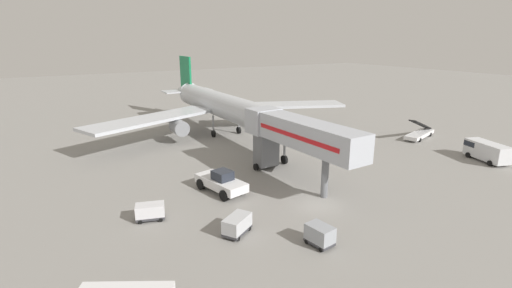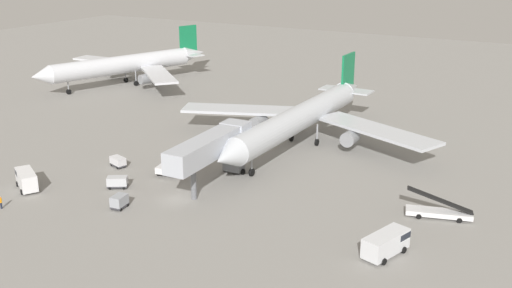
# 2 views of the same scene
# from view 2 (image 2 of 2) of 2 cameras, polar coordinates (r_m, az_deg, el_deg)

# --- Properties ---
(ground_plane) EXTENTS (300.00, 300.00, 0.00)m
(ground_plane) POSITION_cam_2_polar(r_m,az_deg,el_deg) (73.73, -7.65, -5.28)
(ground_plane) COLOR gray
(airplane_at_gate) EXTENTS (43.53, 46.88, 11.55)m
(airplane_at_gate) POSITION_cam_2_polar(r_m,az_deg,el_deg) (91.92, 4.55, 2.66)
(airplane_at_gate) COLOR silver
(airplane_at_gate) RESTS_ON ground
(jet_bridge) EXTENTS (3.80, 16.31, 7.09)m
(jet_bridge) POSITION_cam_2_polar(r_m,az_deg,el_deg) (75.59, -4.05, -0.28)
(jet_bridge) COLOR #B2B7C1
(jet_bridge) RESTS_ON ground
(pushback_tug) EXTENTS (3.55, 6.25, 2.31)m
(pushback_tug) POSITION_cam_2_polar(r_m,az_deg,el_deg) (82.31, -8.05, -1.92)
(pushback_tug) COLOR white
(pushback_tug) RESTS_ON ground
(belt_loader_truck) EXTENTS (7.60, 3.92, 3.41)m
(belt_loader_truck) POSITION_cam_2_polar(r_m,az_deg,el_deg) (71.25, 17.14, -6.17)
(belt_loader_truck) COLOR white
(belt_loader_truck) RESTS_ON ground
(service_van_far_right) EXTENTS (5.21, 4.10, 2.37)m
(service_van_far_right) POSITION_cam_2_polar(r_m,az_deg,el_deg) (81.19, -21.17, -3.12)
(service_van_far_right) COLOR white
(service_van_far_right) RESTS_ON ground
(service_van_far_center) EXTENTS (3.66, 5.89, 2.36)m
(service_van_far_center) POSITION_cam_2_polar(r_m,az_deg,el_deg) (61.61, 12.43, -9.20)
(service_van_far_center) COLOR silver
(service_van_far_center) RESTS_ON ground
(baggage_cart_mid_left) EXTENTS (2.87, 2.49, 1.49)m
(baggage_cart_mid_left) POSITION_cam_2_polar(r_m,az_deg,el_deg) (78.21, -13.15, -3.54)
(baggage_cart_mid_left) COLOR #38383D
(baggage_cart_mid_left) RESTS_ON ground
(baggage_cart_near_center) EXTENTS (2.65, 1.95, 1.42)m
(baggage_cart_near_center) POSITION_cam_2_polar(r_m,az_deg,el_deg) (85.56, -13.10, -1.63)
(baggage_cart_near_center) COLOR #38383D
(baggage_cart_near_center) RESTS_ON ground
(baggage_cart_near_left) EXTENTS (1.61, 2.18, 1.59)m
(baggage_cart_near_left) POSITION_cam_2_polar(r_m,az_deg,el_deg) (72.24, -12.98, -5.37)
(baggage_cart_near_left) COLOR #38383D
(baggage_cart_near_left) RESTS_ON ground
(ground_crew_worker_foreground) EXTENTS (0.43, 0.43, 1.60)m
(ground_crew_worker_foreground) POSITION_cam_2_polar(r_m,az_deg,el_deg) (76.47, -23.29, -5.13)
(ground_crew_worker_foreground) COLOR #1E2333
(ground_crew_worker_foreground) RESTS_ON ground
(airplane_background) EXTENTS (37.93, 41.46, 11.71)m
(airplane_background) POSITION_cam_2_polar(r_m,az_deg,el_deg) (135.78, -12.18, 7.50)
(airplane_background) COLOR silver
(airplane_background) RESTS_ON ground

